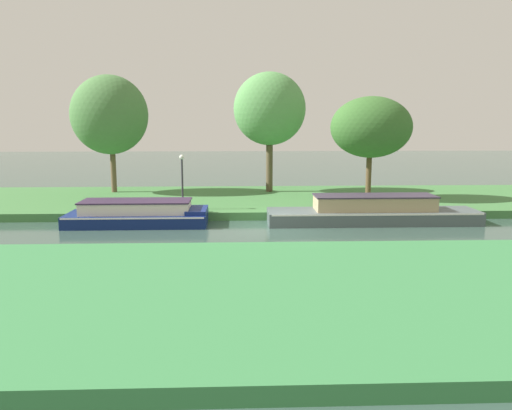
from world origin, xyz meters
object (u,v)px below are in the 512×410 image
(willow_tree_left, at_px, (109,115))
(willow_tree_centre, at_px, (270,109))
(navy_barge, at_px, (139,214))
(willow_tree_right, at_px, (371,127))
(lamp_post, at_px, (182,175))
(slate_narrowboat, at_px, (373,212))
(mooring_post_near, at_px, (132,206))

(willow_tree_left, distance_m, willow_tree_centre, 9.68)
(navy_barge, distance_m, willow_tree_right, 13.45)
(lamp_post, bearing_deg, navy_barge, -134.83)
(slate_narrowboat, relative_size, mooring_post_near, 15.20)
(willow_tree_left, height_order, lamp_post, willow_tree_left)
(willow_tree_centre, xyz_separation_m, mooring_post_near, (-7.08, -6.98, -4.75))
(willow_tree_right, relative_size, mooring_post_near, 8.81)
(navy_barge, relative_size, willow_tree_left, 0.90)
(navy_barge, bearing_deg, lamp_post, 45.17)
(willow_tree_centre, relative_size, mooring_post_near, 11.29)
(navy_barge, bearing_deg, willow_tree_left, 111.29)
(slate_narrowboat, relative_size, willow_tree_centre, 1.35)
(willow_tree_right, bearing_deg, lamp_post, -164.22)
(navy_barge, xyz_separation_m, willow_tree_right, (11.98, 4.72, 3.90))
(mooring_post_near, bearing_deg, willow_tree_centre, 44.59)
(slate_narrowboat, height_order, willow_tree_right, willow_tree_right)
(navy_barge, xyz_separation_m, mooring_post_near, (-0.51, 1.12, 0.22))
(navy_barge, xyz_separation_m, willow_tree_left, (-3.09, 7.94, 4.61))
(slate_narrowboat, distance_m, lamp_post, 9.41)
(lamp_post, bearing_deg, willow_tree_centre, 52.85)
(willow_tree_centre, relative_size, lamp_post, 2.69)
(willow_tree_left, bearing_deg, lamp_post, -50.95)
(navy_barge, relative_size, willow_tree_right, 1.12)
(navy_barge, xyz_separation_m, lamp_post, (1.84, 1.85, 1.62))
(slate_narrowboat, xyz_separation_m, willow_tree_left, (-14.03, 7.94, 4.58))
(willow_tree_left, bearing_deg, mooring_post_near, -69.22)
(mooring_post_near, bearing_deg, willow_tree_left, 110.78)
(willow_tree_centre, height_order, willow_tree_right, willow_tree_centre)
(willow_tree_left, bearing_deg, navy_barge, -68.71)
(lamp_post, xyz_separation_m, mooring_post_near, (-2.35, -0.73, -1.40))
(willow_tree_right, bearing_deg, mooring_post_near, -163.92)
(slate_narrowboat, relative_size, willow_tree_right, 1.72)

